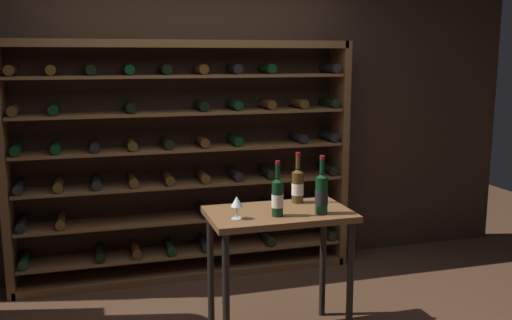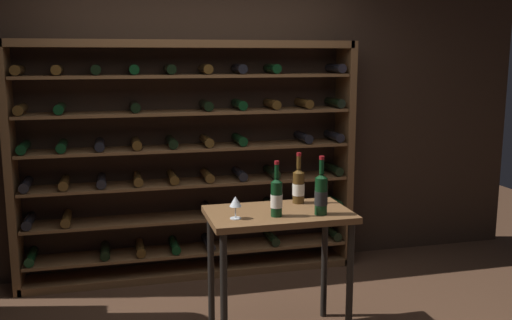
% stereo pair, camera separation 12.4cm
% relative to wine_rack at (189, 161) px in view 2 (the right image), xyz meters
% --- Properties ---
extents(back_wall, '(5.90, 0.10, 2.94)m').
position_rel_wine_rack_xyz_m(back_wall, '(0.15, 0.21, 0.50)').
color(back_wall, '#332319').
rests_on(back_wall, ground).
extents(wine_rack, '(2.78, 0.32, 1.94)m').
position_rel_wine_rack_xyz_m(wine_rack, '(0.00, 0.00, 0.00)').
color(wine_rack, brown).
rests_on(wine_rack, ground).
extents(tasting_table, '(0.90, 0.54, 0.85)m').
position_rel_wine_rack_xyz_m(tasting_table, '(0.40, -1.25, -0.25)').
color(tasting_table, brown).
rests_on(tasting_table, ground).
extents(wine_bottle_red_label, '(0.07, 0.07, 0.34)m').
position_rel_wine_rack_xyz_m(wine_bottle_red_label, '(0.35, -1.35, 0.00)').
color(wine_bottle_red_label, black).
rests_on(wine_bottle_red_label, tasting_table).
extents(wine_bottle_green_slim, '(0.08, 0.08, 0.34)m').
position_rel_wine_rack_xyz_m(wine_bottle_green_slim, '(0.58, -1.08, -0.00)').
color(wine_bottle_green_slim, '#4C3314').
rests_on(wine_bottle_green_slim, tasting_table).
extents(wine_bottle_gold_foil, '(0.08, 0.08, 0.37)m').
position_rel_wine_rack_xyz_m(wine_bottle_gold_foil, '(0.63, -1.38, 0.01)').
color(wine_bottle_gold_foil, black).
rests_on(wine_bottle_gold_foil, tasting_table).
extents(wine_glass_stemmed_left, '(0.07, 0.07, 0.14)m').
position_rel_wine_rack_xyz_m(wine_glass_stemmed_left, '(0.10, -1.34, -0.02)').
color(wine_glass_stemmed_left, silver).
rests_on(wine_glass_stemmed_left, tasting_table).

